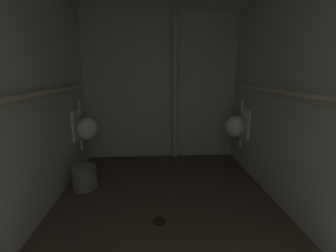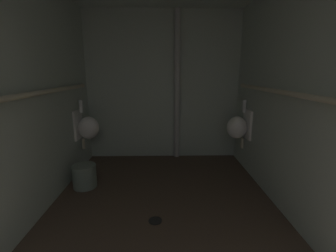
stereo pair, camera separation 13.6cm
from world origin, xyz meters
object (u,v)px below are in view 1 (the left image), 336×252
(urinal_left_mid, at_px, (85,128))
(standpipe_back_wall, at_px, (175,87))
(waste_bin, at_px, (84,178))
(floor_drain, at_px, (160,221))
(urinal_right_mid, at_px, (236,126))

(urinal_left_mid, xyz_separation_m, standpipe_back_wall, (1.38, 0.49, 0.56))
(standpipe_back_wall, distance_m, waste_bin, 1.98)
(standpipe_back_wall, relative_size, floor_drain, 17.35)
(urinal_left_mid, height_order, waste_bin, urinal_left_mid)
(floor_drain, distance_m, waste_bin, 1.22)
(urinal_right_mid, xyz_separation_m, waste_bin, (-2.18, -0.54, -0.53))
(urinal_left_mid, relative_size, urinal_right_mid, 1.00)
(urinal_left_mid, height_order, floor_drain, urinal_left_mid)
(standpipe_back_wall, height_order, waste_bin, standpipe_back_wall)
(urinal_right_mid, height_order, standpipe_back_wall, standpipe_back_wall)
(standpipe_back_wall, height_order, floor_drain, standpipe_back_wall)
(urinal_left_mid, height_order, standpipe_back_wall, standpipe_back_wall)
(floor_drain, bearing_deg, urinal_right_mid, 46.39)
(waste_bin, bearing_deg, standpipe_back_wall, 39.51)
(standpipe_back_wall, xyz_separation_m, waste_bin, (-1.28, -1.05, -1.09))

